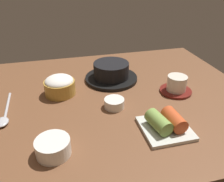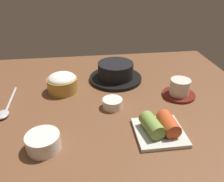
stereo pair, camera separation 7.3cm
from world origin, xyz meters
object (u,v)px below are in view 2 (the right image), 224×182
rice_bowl (62,82)px  side_bowl_near (43,142)px  spoon (5,109)px  kimchi_plate (160,127)px  stone_pot (116,72)px  banchan_cup_center (112,103)px  tea_cup_with_saucer (179,89)px

rice_bowl → side_bowl_near: size_ratio=1.26×
rice_bowl → side_bowl_near: rice_bowl is taller
rice_bowl → spoon: rice_bowl is taller
kimchi_plate → spoon: size_ratio=0.67×
side_bowl_near → spoon: size_ratio=0.43×
kimchi_plate → stone_pot: bearing=101.8°
rice_bowl → banchan_cup_center: size_ratio=1.66×
rice_bowl → tea_cup_with_saucer: (38.28, -8.34, -0.71)cm
kimchi_plate → spoon: bearing=159.5°
tea_cup_with_saucer → spoon: (-54.70, -1.94, -1.98)cm
spoon → side_bowl_near: bearing=-52.5°
rice_bowl → kimchi_plate: 36.84cm
stone_pot → tea_cup_with_saucer: size_ratio=1.82×
rice_bowl → kimchi_plate: (25.92, -26.15, -1.29)cm
tea_cup_with_saucer → side_bowl_near: size_ratio=1.33×
side_bowl_near → banchan_cup_center: bearing=39.9°
tea_cup_with_saucer → stone_pot: bearing=142.9°
spoon → tea_cup_with_saucer: bearing=2.0°
kimchi_plate → spoon: 45.24cm
tea_cup_with_saucer → banchan_cup_center: 23.11cm
rice_bowl → side_bowl_near: bearing=-96.1°
tea_cup_with_saucer → kimchi_plate: size_ratio=0.86×
banchan_cup_center → spoon: bearing=176.4°
stone_pot → kimchi_plate: bearing=-78.2°
stone_pot → tea_cup_with_saucer: 23.98cm
tea_cup_with_saucer → banchan_cup_center: bearing=-170.1°
rice_bowl → banchan_cup_center: bearing=-38.3°
kimchi_plate → banchan_cup_center: bearing=126.8°
rice_bowl → kimchi_plate: rice_bowl is taller
rice_bowl → tea_cup_with_saucer: rice_bowl is taller
side_bowl_near → spoon: side_bowl_near is taller
spoon → stone_pot: bearing=24.7°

